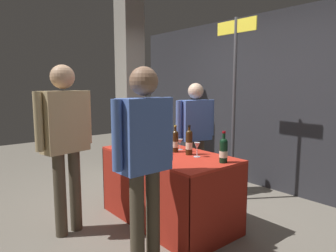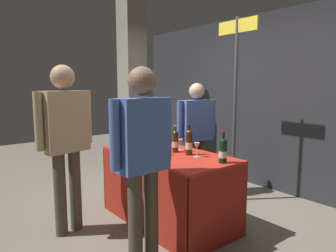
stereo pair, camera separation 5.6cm
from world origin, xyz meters
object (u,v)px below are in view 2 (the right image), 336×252
at_px(taster_foreground_right, 65,133).
at_px(wine_glass_near_vendor, 180,142).
at_px(tasting_table, 168,174).
at_px(wine_glass_mid, 150,144).
at_px(wine_glass_near_taster, 197,147).
at_px(display_bottle_0, 189,142).
at_px(concrete_pillar, 132,88).
at_px(booth_signpost, 235,91).
at_px(flower_vase, 129,138).
at_px(vendor_presenter, 196,129).
at_px(featured_wine_bottle, 133,134).

bearing_deg(taster_foreground_right, wine_glass_near_vendor, -29.44).
bearing_deg(tasting_table, wine_glass_mid, -133.55).
height_order(wine_glass_near_vendor, wine_glass_near_taster, wine_glass_near_taster).
height_order(display_bottle_0, wine_glass_near_taster, display_bottle_0).
xyz_separation_m(concrete_pillar, taster_foreground_right, (1.50, -1.74, -0.43)).
relative_size(tasting_table, wine_glass_mid, 11.71).
bearing_deg(tasting_table, wine_glass_near_vendor, 100.82).
bearing_deg(wine_glass_mid, booth_signpost, 81.21).
relative_size(concrete_pillar, flower_vase, 8.52).
xyz_separation_m(wine_glass_mid, taster_foreground_right, (-0.31, -0.83, 0.17)).
bearing_deg(wine_glass_near_vendor, display_bottle_0, -20.23).
distance_m(display_bottle_0, vendor_presenter, 0.96).
relative_size(wine_glass_near_vendor, vendor_presenter, 0.08).
distance_m(wine_glass_near_vendor, wine_glass_near_taster, 0.39).
distance_m(display_bottle_0, wine_glass_mid, 0.43).
distance_m(concrete_pillar, featured_wine_bottle, 1.63).
relative_size(display_bottle_0, wine_glass_near_vendor, 2.55).
relative_size(vendor_presenter, booth_signpost, 0.66).
relative_size(concrete_pillar, display_bottle_0, 9.22).
relative_size(display_bottle_0, taster_foreground_right, 0.19).
bearing_deg(booth_signpost, wine_glass_near_taster, -73.34).
bearing_deg(taster_foreground_right, concrete_pillar, 30.33).
bearing_deg(flower_vase, display_bottle_0, 22.93).
distance_m(vendor_presenter, taster_foreground_right, 1.82).
distance_m(concrete_pillar, wine_glass_near_taster, 2.45).
xyz_separation_m(wine_glass_near_taster, vendor_presenter, (-0.76, 0.73, 0.03)).
distance_m(tasting_table, flower_vase, 0.66).
distance_m(concrete_pillar, wine_glass_near_vendor, 2.08).
xyz_separation_m(featured_wine_bottle, flower_vase, (0.13, -0.15, -0.02)).
bearing_deg(flower_vase, wine_glass_near_vendor, 39.84).
bearing_deg(wine_glass_near_vendor, booth_signpost, 83.79).
bearing_deg(wine_glass_mid, vendor_presenter, 106.58).
xyz_separation_m(flower_vase, taster_foreground_right, (0.07, -0.78, 0.15)).
height_order(flower_vase, taster_foreground_right, taster_foreground_right).
distance_m(wine_glass_near_vendor, wine_glass_mid, 0.37).
bearing_deg(wine_glass_near_taster, vendor_presenter, 136.32).
distance_m(tasting_table, wine_glass_mid, 0.39).
height_order(tasting_table, wine_glass_near_taster, wine_glass_near_taster).
relative_size(tasting_table, booth_signpost, 0.65).
bearing_deg(concrete_pillar, flower_vase, -33.70).
distance_m(featured_wine_bottle, vendor_presenter, 0.91).
xyz_separation_m(featured_wine_bottle, wine_glass_near_vendor, (0.61, 0.25, -0.04)).
bearing_deg(concrete_pillar, vendor_presenter, 2.81).
xyz_separation_m(wine_glass_near_taster, flower_vase, (-0.85, -0.30, 0.00)).
bearing_deg(tasting_table, taster_foreground_right, -114.71).
xyz_separation_m(concrete_pillar, wine_glass_near_vendor, (1.91, -0.55, -0.60)).
height_order(featured_wine_bottle, taster_foreground_right, taster_foreground_right).
xyz_separation_m(vendor_presenter, booth_signpost, (0.48, 0.22, 0.52)).
xyz_separation_m(tasting_table, featured_wine_bottle, (-0.65, -0.04, 0.37)).
height_order(wine_glass_near_vendor, wine_glass_mid, wine_glass_mid).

